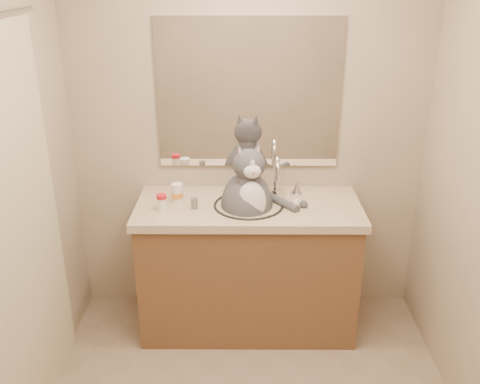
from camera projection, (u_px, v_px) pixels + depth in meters
name	position (u px, v px, depth m)	size (l,w,h in m)	color
room	(251.00, 222.00, 2.15)	(2.22, 2.52, 2.42)	gray
vanity	(248.00, 263.00, 3.34)	(1.34, 0.59, 1.12)	brown
mirror	(249.00, 94.00, 3.20)	(1.10, 0.02, 0.90)	white
shower_curtain	(9.00, 247.00, 2.32)	(0.02, 1.30, 1.93)	beige
cat	(248.00, 200.00, 3.14)	(0.50, 0.40, 0.61)	#4D4D53
pill_bottle_redcap	(162.00, 203.00, 3.07)	(0.06, 0.06, 0.10)	white
pill_bottle_orange	(177.00, 193.00, 3.19)	(0.08, 0.08, 0.12)	white
grey_canister	(194.00, 203.00, 3.11)	(0.05, 0.05, 0.06)	slate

